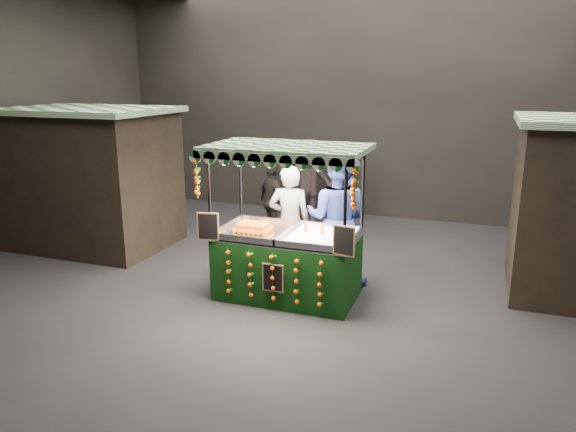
% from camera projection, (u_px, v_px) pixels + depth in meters
% --- Properties ---
extents(ground, '(12.00, 12.00, 0.00)m').
position_uv_depth(ground, '(294.00, 293.00, 8.08)').
color(ground, black).
rests_on(ground, ground).
extents(market_hall, '(12.10, 10.10, 5.05)m').
position_uv_depth(market_hall, '(295.00, 59.00, 7.22)').
color(market_hall, black).
rests_on(market_hall, ground).
extents(neighbour_stall_left, '(3.00, 2.20, 2.60)m').
position_uv_depth(neighbour_stall_left, '(92.00, 177.00, 10.12)').
color(neighbour_stall_left, black).
rests_on(neighbour_stall_left, ground).
extents(juice_stall, '(2.31, 1.36, 2.24)m').
position_uv_depth(juice_stall, '(287.00, 252.00, 7.78)').
color(juice_stall, black).
rests_on(juice_stall, ground).
extents(vendor_grey, '(0.73, 0.55, 1.83)m').
position_uv_depth(vendor_grey, '(290.00, 222.00, 8.54)').
color(vendor_grey, slate).
rests_on(vendor_grey, ground).
extents(vendor_blue, '(1.01, 0.79, 2.07)m').
position_uv_depth(vendor_blue, '(337.00, 219.00, 8.27)').
color(vendor_blue, navy).
rests_on(vendor_blue, ground).
extents(shopper_0, '(0.71, 0.50, 1.83)m').
position_uv_depth(shopper_0, '(162.00, 193.00, 10.62)').
color(shopper_0, black).
rests_on(shopper_0, ground).
extents(shopper_1, '(1.04, 1.05, 1.71)m').
position_uv_depth(shopper_1, '(341.00, 196.00, 10.62)').
color(shopper_1, '#2B2723').
rests_on(shopper_1, ground).
extents(shopper_2, '(0.92, 0.83, 1.50)m').
position_uv_depth(shopper_2, '(273.00, 201.00, 10.64)').
color(shopper_2, black).
rests_on(shopper_2, ground).
extents(shopper_3, '(1.38, 1.14, 1.85)m').
position_uv_depth(shopper_3, '(309.00, 183.00, 11.57)').
color(shopper_3, '#2E2726').
rests_on(shopper_3, ground).
extents(shopper_4, '(1.01, 0.95, 1.74)m').
position_uv_depth(shopper_4, '(295.00, 183.00, 11.82)').
color(shopper_4, black).
rests_on(shopper_4, ground).
extents(shopper_6, '(0.46, 0.65, 1.66)m').
position_uv_depth(shopper_6, '(340.00, 182.00, 12.23)').
color(shopper_6, black).
rests_on(shopper_6, ground).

